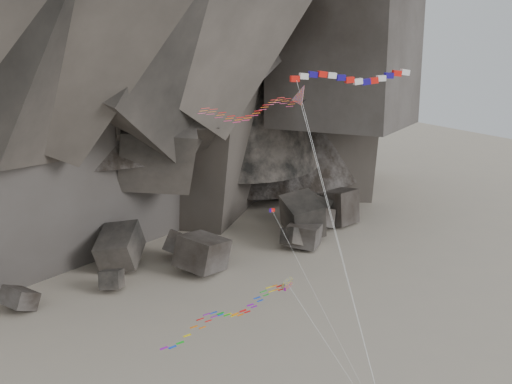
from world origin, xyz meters
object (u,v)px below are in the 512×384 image
delta_kite (248,109)px  parafoil_kite (224,314)px  banner_kite (352,79)px  pennant_kite (296,258)px

delta_kite → parafoil_kite: bearing=-152.8°
delta_kite → parafoil_kite: (-3.04, -1.12, -16.37)m
banner_kite → pennant_kite: (-5.07, 0.57, -15.37)m
pennant_kite → delta_kite: bearing=-167.1°
delta_kite → parafoil_kite: 16.68m
delta_kite → parafoil_kite: size_ratio=1.73×
banner_kite → pennant_kite: size_ratio=1.79×
delta_kite → banner_kite: (9.90, -0.77, 1.91)m
delta_kite → banner_kite: size_ratio=0.97×
delta_kite → pennant_kite: 14.30m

